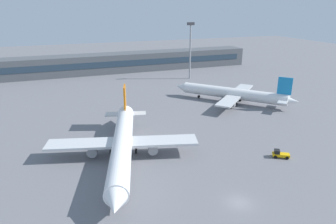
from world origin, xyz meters
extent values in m
plane|color=slate|center=(0.00, 40.00, 0.00)|extent=(400.00, 400.00, 0.00)
cube|color=#4C5156|center=(0.00, 114.25, 4.50)|extent=(141.86, 12.00, 9.00)
cube|color=#263847|center=(0.00, 108.20, 4.95)|extent=(134.77, 0.16, 2.80)
cylinder|color=white|center=(-14.99, 22.75, 3.60)|extent=(14.30, 38.99, 4.15)
cone|color=white|center=(-20.63, 2.00, 3.60)|extent=(5.00, 5.43, 3.94)
cone|color=white|center=(-9.41, 43.30, 3.60)|extent=(3.89, 4.76, 2.90)
cube|color=orange|center=(-10.27, 40.12, 8.67)|extent=(1.64, 4.74, 6.00)
cube|color=silver|center=(-10.18, 40.43, 3.82)|extent=(11.33, 5.81, 0.26)
cube|color=silver|center=(-14.71, 23.80, 3.27)|extent=(32.96, 13.64, 0.55)
cylinder|color=gray|center=(-21.02, 25.52, 1.73)|extent=(3.02, 3.94, 2.18)
cylinder|color=gray|center=(-8.39, 22.08, 1.73)|extent=(3.02, 3.94, 2.18)
cylinder|color=black|center=(-18.60, 9.48, 0.55)|extent=(0.71, 1.17, 1.09)
cylinder|color=black|center=(-17.16, 25.60, 0.55)|extent=(0.71, 1.17, 1.09)
cylinder|color=black|center=(-11.68, 24.11, 0.55)|extent=(0.71, 1.17, 1.09)
cylinder|color=silver|center=(28.99, 49.55, 3.24)|extent=(26.48, 28.76, 3.73)
cone|color=silver|center=(16.01, 63.92, 3.24)|extent=(5.39, 5.43, 3.55)
cone|color=silver|center=(41.84, 35.31, 3.24)|extent=(4.44, 4.52, 2.61)
cube|color=#197FBF|center=(39.85, 37.51, 7.81)|extent=(3.16, 3.45, 5.40)
cube|color=silver|center=(40.05, 37.29, 3.44)|extent=(9.14, 8.63, 0.24)
cube|color=silver|center=(29.65, 48.82, 2.95)|extent=(25.04, 23.26, 0.49)
cylinder|color=gray|center=(34.02, 52.77, 1.56)|extent=(3.57, 3.65, 1.97)
cylinder|color=gray|center=(25.27, 44.87, 1.56)|extent=(3.57, 3.65, 1.97)
cylinder|color=black|center=(20.69, 58.74, 0.49)|extent=(0.95, 0.99, 0.98)
cylinder|color=black|center=(32.20, 49.80, 0.49)|extent=(0.95, 0.99, 0.98)
cylinder|color=black|center=(28.41, 46.38, 0.49)|extent=(0.95, 0.99, 0.98)
cube|color=#F2B20C|center=(17.59, 11.00, 0.65)|extent=(3.85, 3.17, 0.60)
cube|color=black|center=(16.83, 11.47, 1.30)|extent=(1.67, 1.77, 0.90)
cylinder|color=black|center=(16.98, 12.29, 0.35)|extent=(0.73, 0.58, 0.70)
cylinder|color=black|center=(16.16, 10.97, 0.35)|extent=(0.73, 0.58, 0.70)
cylinder|color=black|center=(19.02, 11.03, 0.35)|extent=(0.73, 0.58, 0.70)
cylinder|color=black|center=(18.20, 9.71, 0.35)|extent=(0.73, 0.58, 0.70)
cylinder|color=gray|center=(30.01, 87.63, 11.69)|extent=(0.70, 0.70, 23.37)
cube|color=#333338|center=(30.01, 87.63, 23.97)|extent=(3.20, 0.80, 1.20)
camera|label=1|loc=(-26.85, -37.41, 31.89)|focal=33.05mm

